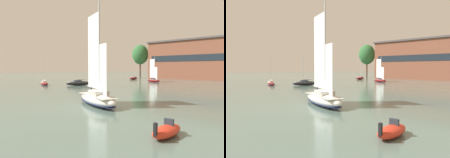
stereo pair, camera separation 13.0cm
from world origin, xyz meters
TOP-DOWN VIEW (x-y plane):
  - ground_plane at (0.00, 0.00)m, footprint 400.00×400.00m
  - waterfront_building at (-15.99, 75.46)m, footprint 43.49×15.91m
  - tree_shore_right at (-42.94, 69.80)m, footprint 8.09×8.09m
  - sailboat_main at (0.01, -0.00)m, footprint 10.38×6.12m
  - sailboat_moored_near_marina at (-20.40, 46.54)m, footprint 6.73×3.91m
  - sailboat_moored_mid_channel at (-35.86, 12.58)m, footprint 6.13×3.40m
  - sailboat_moored_far_slip at (-36.13, 55.47)m, footprint 2.75×6.56m
  - sailboat_moored_outer_mooring at (-28.02, 19.03)m, footprint 4.72×7.70m
  - motor_tender at (13.80, -5.83)m, footprint 1.62×3.68m

SIDE VIEW (x-z plane):
  - ground_plane at x=0.00m, z-range 0.00..0.00m
  - motor_tender at x=13.80m, z-range -0.24..1.15m
  - sailboat_moored_mid_channel at x=-35.86m, z-range -3.52..4.63m
  - sailboat_moored_far_slip at x=-36.13m, z-range -3.79..4.98m
  - sailboat_moored_outer_mooring at x=-28.02m, z-range -4.44..5.83m
  - sailboat_moored_near_marina at x=-20.40m, z-range -3.71..5.24m
  - sailboat_main at x=0.01m, z-range -5.80..7.98m
  - waterfront_building at x=-15.99m, z-range 0.04..17.36m
  - tree_shore_right at x=-42.94m, z-range 3.33..19.97m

